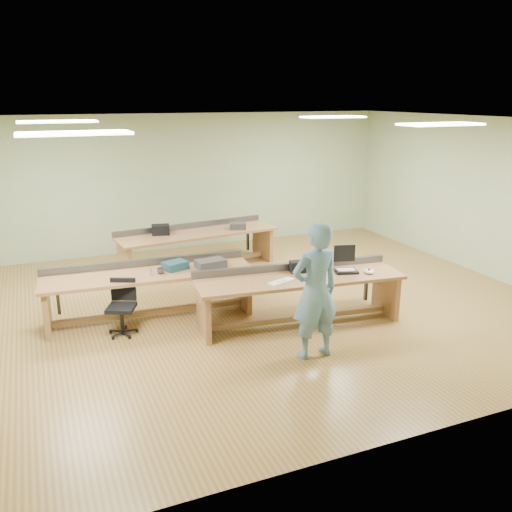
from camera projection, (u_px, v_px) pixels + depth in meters
name	position (u px, v px, depth m)	size (l,w,h in m)	color
floor	(241.00, 307.00, 8.97)	(10.00, 10.00, 0.00)	olive
ceiling	(239.00, 121.00, 8.12)	(10.00, 10.00, 0.00)	silver
wall_back	(176.00, 183.00, 12.08)	(10.00, 0.04, 3.00)	#A0B387
wall_front	(396.00, 305.00, 5.01)	(10.00, 0.04, 3.00)	#A0B387
wall_right	(483.00, 197.00, 10.39)	(0.04, 8.00, 3.00)	#A0B387
fluor_panels	(239.00, 123.00, 8.12)	(6.20, 3.50, 0.03)	white
workbench_front	(298.00, 288.00, 8.20)	(3.23, 1.18, 0.86)	#A67846
workbench_mid	(149.00, 283.00, 8.40)	(3.27, 1.07, 0.86)	#A67846
workbench_back	(197.00, 241.00, 10.86)	(3.28, 1.22, 0.86)	#A67846
person	(315.00, 291.00, 7.03)	(0.67, 0.44, 1.85)	#678BA8
laptop_base	(346.00, 271.00, 8.34)	(0.34, 0.28, 0.04)	black
laptop_screen	(344.00, 253.00, 8.39)	(0.34, 0.02, 0.27)	black
keyboard	(281.00, 282.00, 7.88)	(0.43, 0.14, 0.02)	white
trackball_mouse	(369.00, 271.00, 8.27)	(0.14, 0.17, 0.07)	white
camera_bag	(299.00, 267.00, 8.32)	(0.26, 0.17, 0.18)	black
task_chair	(123.00, 315.00, 7.89)	(0.58, 0.58, 0.81)	black
parts_bin_teal	(175.00, 265.00, 8.47)	(0.36, 0.27, 0.12)	#153A45
parts_bin_grey	(210.00, 264.00, 8.56)	(0.46, 0.29, 0.12)	#333235
mug	(161.00, 271.00, 8.26)	(0.11, 0.11, 0.09)	#333235
drinks_can	(150.00, 271.00, 8.21)	(0.06, 0.06, 0.11)	silver
storage_box_back	(161.00, 230.00, 10.57)	(0.34, 0.24, 0.19)	black
tray_back	(238.00, 226.00, 11.02)	(0.33, 0.24, 0.13)	#333235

